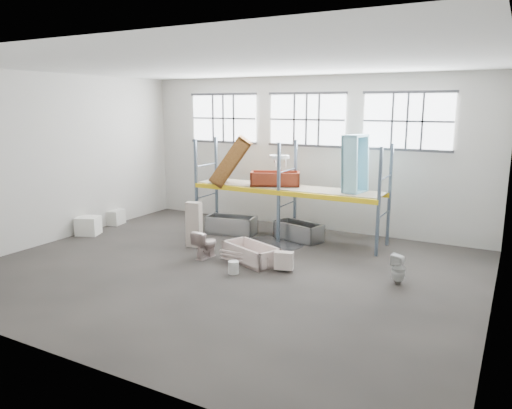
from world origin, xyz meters
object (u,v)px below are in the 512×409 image
Objects in this scene: toilet_beige at (206,244)px; carton_near at (88,226)px; steel_tub_right at (299,231)px; blue_tub_upright at (355,165)px; bathtub_beige at (251,253)px; cistern_tall at (194,224)px; toilet_white at (398,269)px; steel_tub_left at (231,225)px; rust_tub_flat at (275,179)px; bucket at (233,267)px.

toilet_beige reaches higher than carton_near.
steel_tub_right is 0.86× the size of blue_tub_upright.
toilet_beige is (-1.27, -0.27, 0.15)m from bathtub_beige.
cistern_tall is 3.81m from carton_near.
cistern_tall reaches higher than carton_near.
toilet_white reaches higher than steel_tub_left.
carton_near is at bearing -156.49° from steel_tub_right.
cistern_tall reaches higher than steel_tub_right.
rust_tub_flat is 0.89× the size of blue_tub_upright.
steel_tub_left is (-1.98, 2.20, 0.05)m from bathtub_beige.
bucket is 0.46× the size of carton_near.
blue_tub_upright is (4.01, 2.36, 1.74)m from cistern_tall.
blue_tub_upright is at bearing 2.36° from rust_tub_flat.
blue_tub_upright is at bearing -129.84° from toilet_beige.
bucket is at bearing 156.79° from toilet_beige.
rust_tub_flat is at bearing -115.16° from toilet_white.
blue_tub_upright is 2.53× the size of carton_near.
bathtub_beige is at bearing -123.19° from blue_tub_upright.
cistern_tall reaches higher than bathtub_beige.
steel_tub_left is at bearing 154.39° from bathtub_beige.
toilet_white is at bearing -13.41° from cistern_tall.
toilet_beige is 0.51× the size of rust_tub_flat.
rust_tub_flat is at bearing -96.04° from toilet_beige.
blue_tub_upright is at bearing -139.32° from toilet_white.
steel_tub_left reaches higher than steel_tub_right.
steel_tub_right is at bearing -9.11° from rust_tub_flat.
toilet_beige reaches higher than bathtub_beige.
bucket is at bearing -64.36° from bathtub_beige.
toilet_white is (3.76, 0.26, 0.12)m from bathtub_beige.
steel_tub_left is (0.19, 1.74, -0.37)m from cistern_tall.
blue_tub_upright reaches higher than steel_tub_left.
toilet_beige is 2.48× the size of bucket.
blue_tub_upright reaches higher than bathtub_beige.
carton_near is at bearing -156.58° from bathtub_beige.
steel_tub_left is 2.30× the size of carton_near.
steel_tub_right is at bearing 30.02° from cistern_tall.
carton_near is at bearing 171.50° from bucket.
bathtub_beige is 1.03× the size of steel_tub_left.
bathtub_beige is 4.00m from blue_tub_upright.
rust_tub_flat reaches higher than cistern_tall.
rust_tub_flat is at bearing 44.88° from cistern_tall.
toilet_white is at bearing -168.61° from toilet_beige.
rust_tub_flat is 4.13m from bucket.
toilet_white is 4.23m from steel_tub_right.
toilet_white reaches higher than bathtub_beige.
bucket is (-3.71, -1.25, -0.20)m from toilet_white.
bathtub_beige is 2.58m from steel_tub_right.
toilet_beige is 4.65m from carton_near.
steel_tub_right is (1.49, 2.84, -0.11)m from toilet_beige.
toilet_white is 5.27m from rust_tub_flat.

